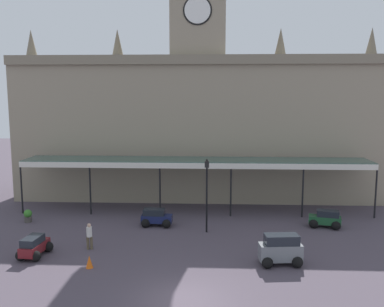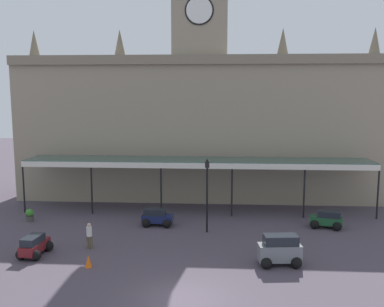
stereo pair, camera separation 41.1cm
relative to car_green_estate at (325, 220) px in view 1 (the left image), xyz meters
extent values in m
plane|color=#4A404B|center=(-9.58, -11.40, -0.56)|extent=(140.00, 140.00, 0.00)
cube|color=gray|center=(-9.58, 9.33, 5.89)|extent=(33.03, 6.31, 12.90)
cube|color=gray|center=(-9.58, 6.02, 11.94)|extent=(33.03, 0.30, 0.80)
cube|color=gray|center=(-9.58, 9.33, 15.35)|extent=(4.80, 4.80, 6.02)
cylinder|color=white|center=(-9.58, 6.87, 16.07)|extent=(2.20, 0.12, 2.20)
cylinder|color=black|center=(-9.58, 6.91, 16.07)|extent=(2.46, 0.06, 2.46)
cone|color=#6E6554|center=(-25.10, 9.33, 13.64)|extent=(1.10, 1.10, 2.60)
cone|color=#6E6554|center=(-17.01, 9.33, 13.64)|extent=(1.10, 1.10, 2.60)
cone|color=#6E6554|center=(-2.15, 9.33, 13.64)|extent=(1.10, 1.10, 2.60)
cone|color=#6E6554|center=(5.93, 9.33, 13.64)|extent=(1.10, 1.10, 2.60)
cube|color=#38564C|center=(-9.58, 3.97, 3.70)|extent=(28.10, 3.20, 0.16)
cube|color=silver|center=(-9.58, 2.37, 3.50)|extent=(28.10, 0.12, 0.44)
cylinder|color=black|center=(-23.63, 2.52, 1.53)|extent=(0.14, 0.14, 4.18)
cylinder|color=black|center=(-18.01, 2.52, 1.53)|extent=(0.14, 0.14, 4.18)
cylinder|color=black|center=(-12.39, 2.52, 1.53)|extent=(0.14, 0.14, 4.18)
cylinder|color=black|center=(-6.77, 2.52, 1.53)|extent=(0.14, 0.14, 4.18)
cylinder|color=black|center=(-1.15, 2.52, 1.53)|extent=(0.14, 0.14, 4.18)
cylinder|color=black|center=(4.47, 2.52, 1.53)|extent=(0.14, 0.14, 4.18)
cube|color=#1E512D|center=(-0.04, 0.01, -0.02)|extent=(2.40, 1.41, 0.55)
cube|color=#1E232B|center=(0.15, -0.04, 0.48)|extent=(1.70, 1.17, 0.45)
sphere|color=black|center=(-0.90, -0.24, -0.24)|extent=(0.64, 0.64, 0.64)
sphere|color=black|center=(-0.69, 0.63, -0.24)|extent=(0.64, 0.64, 0.64)
sphere|color=black|center=(0.61, -0.61, -0.24)|extent=(0.64, 0.64, 0.64)
sphere|color=black|center=(0.82, 0.26, -0.24)|extent=(0.64, 0.64, 0.64)
cube|color=maroon|center=(-18.86, -6.41, -0.02)|extent=(1.10, 2.32, 0.55)
cube|color=#1E232B|center=(-18.87, -6.61, 0.48)|extent=(0.97, 1.62, 0.45)
sphere|color=black|center=(-19.23, -5.60, -0.24)|extent=(0.64, 0.64, 0.64)
sphere|color=black|center=(-18.34, -5.68, -0.24)|extent=(0.64, 0.64, 0.64)
sphere|color=black|center=(-19.38, -7.14, -0.24)|extent=(0.64, 0.64, 0.64)
sphere|color=black|center=(-18.48, -7.23, -0.24)|extent=(0.64, 0.64, 0.64)
cube|color=#19214C|center=(-12.30, -0.24, -0.02)|extent=(2.28, 0.97, 0.55)
cube|color=#1E232B|center=(-12.50, -0.23, 0.48)|extent=(1.58, 0.88, 0.45)
sphere|color=black|center=(-11.51, 0.19, -0.24)|extent=(0.64, 0.64, 0.64)
sphere|color=black|center=(-11.54, -0.71, -0.24)|extent=(0.64, 0.64, 0.64)
sphere|color=black|center=(-13.06, 0.24, -0.24)|extent=(0.64, 0.64, 0.64)
sphere|color=black|center=(-13.09, -0.66, -0.24)|extent=(0.64, 0.64, 0.64)
cube|color=slate|center=(-4.37, -7.00, 0.18)|extent=(2.48, 1.19, 0.95)
cube|color=#1E232B|center=(-4.32, -6.99, 0.93)|extent=(1.98, 1.09, 0.55)
sphere|color=black|center=(-5.16, -7.56, -0.24)|extent=(0.64, 0.64, 0.64)
sphere|color=black|center=(-5.26, -6.61, -0.24)|extent=(0.64, 0.64, 0.64)
sphere|color=black|center=(-3.47, -7.38, -0.24)|extent=(0.64, 0.64, 0.64)
sphere|color=black|center=(-3.57, -6.44, -0.24)|extent=(0.64, 0.64, 0.64)
cylinder|color=brown|center=(-16.01, -5.15, -0.15)|extent=(0.17, 0.17, 0.82)
cylinder|color=brown|center=(-15.79, -5.13, -0.15)|extent=(0.17, 0.17, 0.82)
cylinder|color=silver|center=(-15.90, -5.14, 0.57)|extent=(0.34, 0.34, 0.62)
sphere|color=tan|center=(-15.90, -5.14, 0.99)|extent=(0.23, 0.23, 0.23)
cylinder|color=black|center=(-8.63, -1.48, 1.75)|extent=(0.13, 0.13, 4.63)
cube|color=black|center=(-8.63, -1.48, 4.28)|extent=(0.30, 0.30, 0.44)
sphere|color=black|center=(-8.63, -1.48, 4.56)|extent=(0.14, 0.14, 0.14)
cone|color=orange|center=(-15.10, -7.96, -0.21)|extent=(0.40, 0.40, 0.71)
cylinder|color=#47423D|center=(-22.19, 0.23, -0.35)|extent=(0.56, 0.56, 0.42)
sphere|color=#39802A|center=(-22.19, 0.23, 0.10)|extent=(0.60, 0.60, 0.60)
camera|label=1|loc=(-8.31, -30.23, 9.13)|focal=39.64mm
camera|label=2|loc=(-7.90, -30.21, 9.13)|focal=39.64mm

